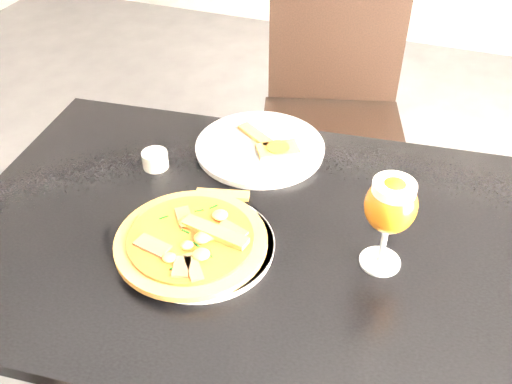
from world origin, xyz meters
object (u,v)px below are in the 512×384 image
at_px(dining_table, 251,262).
at_px(chair_far, 333,114).
at_px(beer_glass, 391,206).
at_px(pizza, 192,240).

distance_m(dining_table, chair_far, 0.83).
relative_size(chair_far, beer_glass, 5.10).
relative_size(dining_table, chair_far, 1.28).
height_order(chair_far, beer_glass, chair_far).
bearing_deg(chair_far, pizza, -110.34).
relative_size(chair_far, pizza, 3.40).
bearing_deg(dining_table, beer_glass, -5.34).
bearing_deg(dining_table, pizza, -141.65).
bearing_deg(beer_glass, dining_table, -179.27).
bearing_deg(chair_far, beer_glass, -87.05).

